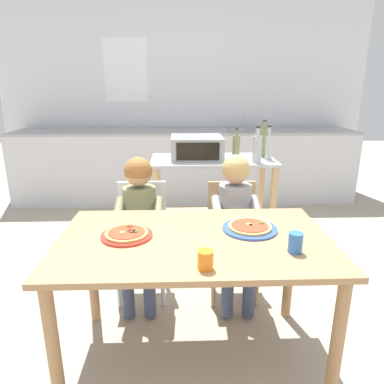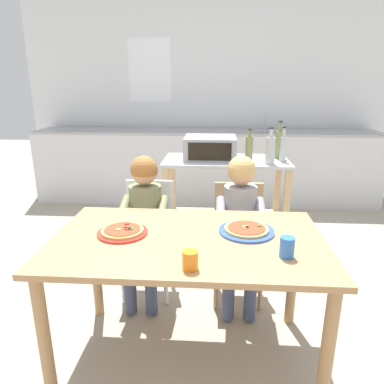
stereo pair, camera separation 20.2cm
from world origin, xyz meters
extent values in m
plane|color=#A89E8C|center=(0.00, 1.28, 0.00)|extent=(12.75, 12.75, 0.00)
cube|color=silver|center=(0.00, 3.25, 1.35)|extent=(4.81, 0.12, 2.70)
cube|color=white|center=(-0.75, 3.18, 1.65)|extent=(0.56, 0.01, 0.80)
cube|color=silver|center=(0.00, 2.84, 0.44)|extent=(4.32, 0.60, 0.89)
cube|color=#9E9EA3|center=(0.00, 2.84, 0.90)|extent=(4.32, 0.60, 0.03)
cube|color=gray|center=(0.76, 2.84, 0.92)|extent=(0.40, 0.33, 0.02)
cylinder|color=#B7BABF|center=(0.76, 2.96, 1.02)|extent=(0.02, 0.02, 0.20)
cube|color=#B7BABF|center=(0.22, 1.40, 0.84)|extent=(1.09, 0.54, 0.02)
cube|color=tan|center=(0.22, 1.40, 0.30)|extent=(1.00, 0.50, 0.02)
cube|color=tan|center=(-0.28, 1.17, 0.42)|extent=(0.05, 0.05, 0.83)
cube|color=tan|center=(0.73, 1.17, 0.42)|extent=(0.05, 0.05, 0.83)
cube|color=tan|center=(-0.28, 1.63, 0.42)|extent=(0.05, 0.05, 0.83)
cube|color=tan|center=(0.73, 1.63, 0.42)|extent=(0.05, 0.05, 0.83)
cube|color=#999BA0|center=(0.08, 1.43, 0.95)|extent=(0.45, 0.39, 0.19)
cube|color=black|center=(0.08, 1.23, 0.95)|extent=(0.36, 0.01, 0.15)
cylinder|color=black|center=(0.24, 1.23, 0.89)|extent=(0.02, 0.01, 0.02)
cylinder|color=#ADB7B2|center=(0.57, 1.23, 0.97)|extent=(0.08, 0.08, 0.22)
cylinder|color=#ADB7B2|center=(0.57, 1.23, 1.11)|extent=(0.03, 0.03, 0.07)
cylinder|color=black|center=(0.57, 1.23, 1.15)|extent=(0.03, 0.03, 0.01)
cylinder|color=olive|center=(0.69, 1.48, 0.98)|extent=(0.07, 0.07, 0.24)
cylinder|color=olive|center=(0.69, 1.48, 1.13)|extent=(0.03, 0.03, 0.07)
cylinder|color=black|center=(0.69, 1.48, 1.18)|extent=(0.04, 0.04, 0.01)
cylinder|color=#ADB7B2|center=(0.70, 1.34, 0.96)|extent=(0.05, 0.05, 0.20)
cylinder|color=#ADB7B2|center=(0.70, 1.34, 1.10)|extent=(0.02, 0.02, 0.08)
cylinder|color=black|center=(0.70, 1.34, 1.14)|extent=(0.03, 0.03, 0.01)
cylinder|color=olive|center=(0.41, 1.30, 0.96)|extent=(0.06, 0.06, 0.22)
cylinder|color=olive|center=(0.41, 1.30, 1.10)|extent=(0.02, 0.02, 0.05)
cylinder|color=black|center=(0.41, 1.30, 1.13)|extent=(0.03, 0.03, 0.01)
cube|color=#AD7F51|center=(0.00, 0.00, 0.73)|extent=(1.38, 0.83, 0.03)
cylinder|color=#AD7F51|center=(-0.63, -0.35, 0.36)|extent=(0.06, 0.06, 0.71)
cylinder|color=#AD7F51|center=(0.63, -0.35, 0.36)|extent=(0.06, 0.06, 0.71)
cylinder|color=#AD7F51|center=(-0.63, 0.35, 0.36)|extent=(0.06, 0.06, 0.71)
cylinder|color=#AD7F51|center=(0.63, 0.35, 0.36)|extent=(0.06, 0.06, 0.71)
cube|color=silver|center=(-0.34, 0.63, 0.44)|extent=(0.36, 0.36, 0.04)
cube|color=silver|center=(-0.34, 0.79, 0.63)|extent=(0.34, 0.03, 0.38)
cylinder|color=silver|center=(-0.19, 0.48, 0.22)|extent=(0.03, 0.03, 0.42)
cylinder|color=silver|center=(-0.49, 0.48, 0.22)|extent=(0.03, 0.03, 0.42)
cylinder|color=silver|center=(-0.19, 0.78, 0.22)|extent=(0.03, 0.03, 0.42)
cylinder|color=silver|center=(-0.49, 0.78, 0.22)|extent=(0.03, 0.03, 0.42)
cube|color=tan|center=(0.30, 0.61, 0.44)|extent=(0.36, 0.36, 0.04)
cube|color=tan|center=(0.30, 0.77, 0.63)|extent=(0.34, 0.03, 0.38)
cylinder|color=tan|center=(0.45, 0.46, 0.22)|extent=(0.03, 0.03, 0.42)
cylinder|color=tan|center=(0.15, 0.46, 0.22)|extent=(0.03, 0.03, 0.42)
cylinder|color=tan|center=(0.45, 0.76, 0.22)|extent=(0.03, 0.03, 0.42)
cylinder|color=tan|center=(0.15, 0.76, 0.22)|extent=(0.03, 0.03, 0.42)
cube|color=#424C6B|center=(-0.27, 0.49, 0.48)|extent=(0.10, 0.30, 0.10)
cylinder|color=#424C6B|center=(-0.27, 0.36, 0.24)|extent=(0.08, 0.08, 0.44)
cube|color=#424C6B|center=(-0.41, 0.49, 0.48)|extent=(0.10, 0.30, 0.10)
cylinder|color=#424C6B|center=(-0.41, 0.36, 0.24)|extent=(0.08, 0.08, 0.44)
cylinder|color=#7A7F56|center=(-0.21, 0.53, 0.69)|extent=(0.06, 0.26, 0.15)
cylinder|color=#7A7F56|center=(-0.47, 0.53, 0.69)|extent=(0.06, 0.26, 0.15)
cylinder|color=#7A7F56|center=(-0.34, 0.63, 0.65)|extent=(0.22, 0.22, 0.35)
sphere|color=tan|center=(-0.34, 0.63, 0.92)|extent=(0.18, 0.18, 0.18)
sphere|color=#9E6633|center=(-0.34, 0.63, 0.94)|extent=(0.19, 0.19, 0.19)
cube|color=#424C6B|center=(0.37, 0.47, 0.48)|extent=(0.10, 0.30, 0.10)
cylinder|color=#424C6B|center=(0.37, 0.34, 0.24)|extent=(0.08, 0.08, 0.44)
cube|color=#424C6B|center=(0.23, 0.47, 0.48)|extent=(0.10, 0.30, 0.10)
cylinder|color=#424C6B|center=(0.23, 0.34, 0.24)|extent=(0.08, 0.08, 0.44)
cylinder|color=gray|center=(0.43, 0.51, 0.70)|extent=(0.06, 0.26, 0.15)
cylinder|color=gray|center=(0.17, 0.51, 0.70)|extent=(0.06, 0.26, 0.15)
cylinder|color=gray|center=(0.30, 0.61, 0.66)|extent=(0.22, 0.22, 0.36)
sphere|color=tan|center=(0.30, 0.61, 0.94)|extent=(0.17, 0.17, 0.17)
sphere|color=tan|center=(0.30, 0.61, 0.95)|extent=(0.18, 0.18, 0.18)
cylinder|color=red|center=(-0.34, 0.02, 0.75)|extent=(0.26, 0.26, 0.01)
cylinder|color=tan|center=(-0.34, 0.02, 0.76)|extent=(0.22, 0.22, 0.01)
cylinder|color=#B23D23|center=(-0.34, 0.02, 0.77)|extent=(0.19, 0.19, 0.00)
cylinder|color=maroon|center=(-0.34, 0.09, 0.77)|extent=(0.03, 0.03, 0.01)
cylinder|color=#563319|center=(-0.33, 0.04, 0.77)|extent=(0.02, 0.02, 0.01)
cylinder|color=maroon|center=(-0.32, 0.02, 0.77)|extent=(0.03, 0.03, 0.01)
cylinder|color=#DBC666|center=(-0.36, 0.01, 0.77)|extent=(0.03, 0.03, 0.01)
cylinder|color=#386628|center=(-0.30, 0.02, 0.77)|extent=(0.03, 0.03, 0.01)
cylinder|color=#3356B7|center=(0.30, 0.09, 0.75)|extent=(0.29, 0.29, 0.01)
cylinder|color=tan|center=(0.30, 0.09, 0.76)|extent=(0.23, 0.23, 0.01)
cylinder|color=#B23D23|center=(0.30, 0.09, 0.77)|extent=(0.20, 0.20, 0.00)
cylinder|color=#DBC666|center=(0.30, 0.09, 0.77)|extent=(0.03, 0.03, 0.01)
cylinder|color=#386628|center=(0.37, 0.11, 0.77)|extent=(0.02, 0.02, 0.01)
cylinder|color=maroon|center=(0.30, 0.09, 0.77)|extent=(0.02, 0.02, 0.01)
cylinder|color=blue|center=(0.46, -0.18, 0.79)|extent=(0.07, 0.07, 0.10)
cylinder|color=orange|center=(0.03, -0.31, 0.78)|extent=(0.07, 0.07, 0.08)
camera|label=1|loc=(-0.07, -1.63, 1.49)|focal=32.82mm
camera|label=2|loc=(0.13, -1.63, 1.49)|focal=32.82mm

